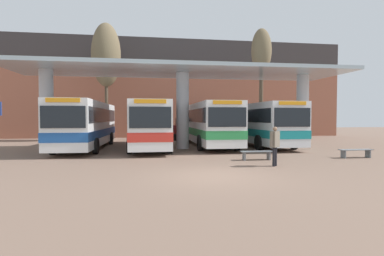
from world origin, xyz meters
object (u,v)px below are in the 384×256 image
object	(u,v)px
waiting_bench_mid_platform	(256,153)
pedestrian_waiting	(275,142)
transit_bus_left_bay	(87,123)
poplar_tree_behind_right	(261,54)
waiting_bench_near_pillar	(356,151)
transit_bus_right_bay	(208,122)
transit_bus_center_bay	(149,123)
parked_car_street	(187,129)
transit_bus_far_right_bay	(257,123)
poplar_tree_behind_left	(106,56)

from	to	relation	value
waiting_bench_mid_platform	pedestrian_waiting	xyz separation A→B (m)	(0.11, -1.97, 0.74)
transit_bus_left_bay	poplar_tree_behind_right	bearing A→B (deg)	-158.74
waiting_bench_near_pillar	transit_bus_right_bay	bearing A→B (deg)	129.33
transit_bus_right_bay	waiting_bench_mid_platform	distance (m)	8.10
waiting_bench_near_pillar	waiting_bench_mid_platform	world-z (taller)	same
transit_bus_left_bay	transit_bus_center_bay	size ratio (longest dim) A/B	1.00
poplar_tree_behind_right	parked_car_street	bearing A→B (deg)	168.61
transit_bus_right_bay	poplar_tree_behind_right	size ratio (longest dim) A/B	1.05
parked_car_street	transit_bus_far_right_bay	bearing A→B (deg)	-52.49
transit_bus_left_bay	transit_bus_center_bay	distance (m)	4.33
transit_bus_right_bay	pedestrian_waiting	distance (m)	9.96
parked_car_street	waiting_bench_mid_platform	bearing A→B (deg)	-82.18
transit_bus_right_bay	transit_bus_far_right_bay	size ratio (longest dim) A/B	1.00
transit_bus_left_bay	transit_bus_far_right_bay	bearing A→B (deg)	-176.45
waiting_bench_mid_platform	parked_car_street	size ratio (longest dim) A/B	0.39
transit_bus_far_right_bay	pedestrian_waiting	size ratio (longest dim) A/B	6.28
transit_bus_far_right_bay	pedestrian_waiting	world-z (taller)	transit_bus_far_right_bay
waiting_bench_near_pillar	transit_bus_far_right_bay	bearing A→B (deg)	108.23
pedestrian_waiting	poplar_tree_behind_left	distance (m)	20.19
transit_bus_right_bay	parked_car_street	world-z (taller)	transit_bus_right_bay
poplar_tree_behind_left	parked_car_street	bearing A→B (deg)	-2.08
transit_bus_far_right_bay	waiting_bench_near_pillar	size ratio (longest dim) A/B	6.04
transit_bus_center_bay	poplar_tree_behind_right	xyz separation A→B (m)	(10.69, 5.82, 6.45)
transit_bus_far_right_bay	poplar_tree_behind_right	bearing A→B (deg)	-115.57
transit_bus_far_right_bay	waiting_bench_mid_platform	bearing A→B (deg)	67.68
transit_bus_center_bay	transit_bus_far_right_bay	bearing A→B (deg)	-174.94
transit_bus_left_bay	parked_car_street	world-z (taller)	transit_bus_left_bay
waiting_bench_near_pillar	transit_bus_center_bay	bearing A→B (deg)	147.62
transit_bus_left_bay	poplar_tree_behind_right	world-z (taller)	poplar_tree_behind_right
waiting_bench_mid_platform	parked_car_street	xyz separation A→B (m)	(-1.67, 14.21, 0.67)
transit_bus_center_bay	poplar_tree_behind_right	size ratio (longest dim) A/B	1.05
transit_bus_far_right_bay	parked_car_street	bearing A→B (deg)	-54.92
waiting_bench_mid_platform	transit_bus_left_bay	bearing A→B (deg)	143.17
waiting_bench_near_pillar	parked_car_street	bearing A→B (deg)	117.10
transit_bus_far_right_bay	pedestrian_waiting	xyz separation A→B (m)	(-2.91, -9.82, -0.70)
transit_bus_right_bay	transit_bus_far_right_bay	bearing A→B (deg)	179.19
transit_bus_far_right_bay	poplar_tree_behind_left	distance (m)	15.32
poplar_tree_behind_right	parked_car_street	distance (m)	10.10
waiting_bench_near_pillar	parked_car_street	size ratio (longest dim) A/B	0.43
transit_bus_far_right_bay	transit_bus_center_bay	bearing A→B (deg)	4.48
transit_bus_center_bay	transit_bus_far_right_bay	world-z (taller)	transit_bus_far_right_bay
poplar_tree_behind_left	poplar_tree_behind_right	bearing A→B (deg)	-6.55
transit_bus_far_right_bay	pedestrian_waiting	bearing A→B (deg)	72.21
waiting_bench_mid_platform	poplar_tree_behind_left	size ratio (longest dim) A/B	0.15
poplar_tree_behind_left	transit_bus_far_right_bay	bearing A→B (deg)	-28.28
transit_bus_left_bay	waiting_bench_mid_platform	xyz separation A→B (m)	(9.75, -7.30, -1.45)
transit_bus_center_bay	waiting_bench_mid_platform	bearing A→B (deg)	127.10
waiting_bench_near_pillar	pedestrian_waiting	xyz separation A→B (m)	(-5.50, -1.97, 0.73)
transit_bus_right_bay	waiting_bench_near_pillar	xyz separation A→B (m)	(6.49, -7.92, -1.45)
transit_bus_center_bay	poplar_tree_behind_right	bearing A→B (deg)	-152.15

